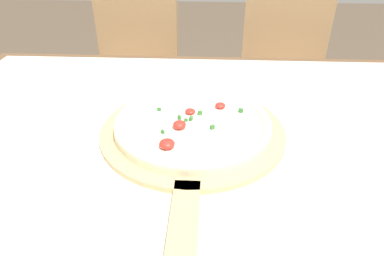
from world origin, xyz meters
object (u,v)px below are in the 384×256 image
Objects in this scene: pizza at (193,123)px; chair_left at (135,75)px; pizza_peel at (192,135)px; chair_right at (281,78)px.

pizza is 0.93m from chair_left.
chair_left reaches higher than pizza.
pizza_peel is 0.97m from chair_right.
pizza is (-0.00, 0.02, 0.02)m from pizza_peel.
chair_left is 0.68m from chair_right.
pizza_peel is 0.95m from chair_left.
chair_left is at bearing 109.95° from pizza_peel.
chair_right is at bearing 66.47° from pizza.
pizza_peel is 0.03m from pizza.
chair_right is at bearing 4.98° from chair_left.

